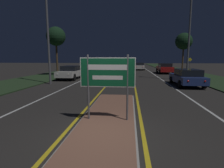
# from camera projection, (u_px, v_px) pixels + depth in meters

# --- Properties ---
(ground_plane) EXTENTS (160.00, 160.00, 0.00)m
(ground_plane) POSITION_uv_depth(u_px,v_px,m) (104.00, 134.00, 5.30)
(ground_plane) COLOR #282623
(median_island) EXTENTS (2.01, 8.75, 0.10)m
(median_island) POSITION_uv_depth(u_px,v_px,m) (108.00, 121.00, 6.28)
(median_island) COLOR #999993
(median_island) RESTS_ON ground_plane
(verge_left) EXTENTS (5.00, 100.00, 0.08)m
(verge_left) POSITION_uv_depth(u_px,v_px,m) (61.00, 73.00, 25.94)
(verge_left) COLOR #23381E
(verge_left) RESTS_ON ground_plane
(verge_right) EXTENTS (5.00, 100.00, 0.08)m
(verge_right) POSITION_uv_depth(u_px,v_px,m) (194.00, 75.00, 24.01)
(verge_right) COLOR #23381E
(verge_right) RESTS_ON ground_plane
(centre_line_yellow_left) EXTENTS (0.12, 70.00, 0.01)m
(centre_line_yellow_left) POSITION_uv_depth(u_px,v_px,m) (118.00, 72.00, 30.02)
(centre_line_yellow_left) COLOR gold
(centre_line_yellow_left) RESTS_ON ground_plane
(centre_line_yellow_right) EXTENTS (0.12, 70.00, 0.01)m
(centre_line_yellow_right) POSITION_uv_depth(u_px,v_px,m) (132.00, 72.00, 29.78)
(centre_line_yellow_right) COLOR gold
(centre_line_yellow_right) RESTS_ON ground_plane
(lane_line_white_left) EXTENTS (0.12, 70.00, 0.01)m
(lane_line_white_left) POSITION_uv_depth(u_px,v_px,m) (101.00, 72.00, 30.33)
(lane_line_white_left) COLOR silver
(lane_line_white_left) RESTS_ON ground_plane
(lane_line_white_right) EXTENTS (0.12, 70.00, 0.01)m
(lane_line_white_right) POSITION_uv_depth(u_px,v_px,m) (150.00, 72.00, 29.47)
(lane_line_white_right) COLOR silver
(lane_line_white_right) RESTS_ON ground_plane
(edge_line_white_left) EXTENTS (0.10, 70.00, 0.01)m
(edge_line_white_left) POSITION_uv_depth(u_px,v_px,m) (84.00, 71.00, 30.63)
(edge_line_white_left) COLOR silver
(edge_line_white_left) RESTS_ON ground_plane
(edge_line_white_right) EXTENTS (0.10, 70.00, 0.01)m
(edge_line_white_right) POSITION_uv_depth(u_px,v_px,m) (169.00, 72.00, 29.17)
(edge_line_white_right) COLOR silver
(edge_line_white_right) RESTS_ON ground_plane
(highway_sign) EXTENTS (1.92, 0.07, 2.30)m
(highway_sign) POSITION_uv_depth(u_px,v_px,m) (108.00, 75.00, 6.03)
(highway_sign) COLOR #56565B
(highway_sign) RESTS_ON median_island
(streetlight_left_near) EXTENTS (0.52, 0.52, 10.68)m
(streetlight_left_near) POSITION_uv_depth(u_px,v_px,m) (46.00, 5.00, 14.56)
(streetlight_left_near) COLOR #56565B
(streetlight_left_near) RESTS_ON ground_plane
(streetlight_right_near) EXTENTS (0.52, 0.52, 9.35)m
(streetlight_right_near) POSITION_uv_depth(u_px,v_px,m) (190.00, 21.00, 17.32)
(streetlight_right_near) COLOR #56565B
(streetlight_right_near) RESTS_ON ground_plane
(car_receding_0) EXTENTS (2.00, 4.59, 1.39)m
(car_receding_0) POSITION_uv_depth(u_px,v_px,m) (187.00, 77.00, 14.57)
(car_receding_0) COLOR navy
(car_receding_0) RESTS_ON ground_plane
(car_receding_1) EXTENTS (2.02, 4.57, 1.55)m
(car_receding_1) POSITION_uv_depth(u_px,v_px,m) (165.00, 68.00, 26.50)
(car_receding_1) COLOR maroon
(car_receding_1) RESTS_ON ground_plane
(car_receding_2) EXTENTS (2.01, 4.22, 1.45)m
(car_receding_2) POSITION_uv_depth(u_px,v_px,m) (139.00, 66.00, 34.55)
(car_receding_2) COLOR silver
(car_receding_2) RESTS_ON ground_plane
(car_approaching_0) EXTENTS (1.94, 4.12, 1.45)m
(car_approaching_0) POSITION_uv_depth(u_px,v_px,m) (70.00, 72.00, 19.10)
(car_approaching_0) COLOR silver
(car_approaching_0) RESTS_ON ground_plane
(car_approaching_1) EXTENTS (1.86, 4.69, 1.33)m
(car_approaching_1) POSITION_uv_depth(u_px,v_px,m) (93.00, 67.00, 31.08)
(car_approaching_1) COLOR navy
(car_approaching_1) RESTS_ON ground_plane
(warning_sign) EXTENTS (0.60, 0.06, 2.31)m
(warning_sign) POSITION_uv_depth(u_px,v_px,m) (190.00, 64.00, 25.67)
(warning_sign) COLOR #56565B
(warning_sign) RESTS_ON verge_right
(roadside_palm_left) EXTENTS (2.41, 2.41, 6.19)m
(roadside_palm_left) POSITION_uv_depth(u_px,v_px,m) (56.00, 37.00, 22.34)
(roadside_palm_left) COLOR #4C3823
(roadside_palm_left) RESTS_ON verge_left
(roadside_palm_right) EXTENTS (2.73, 2.73, 6.35)m
(roadside_palm_right) POSITION_uv_depth(u_px,v_px,m) (184.00, 41.00, 28.77)
(roadside_palm_right) COLOR #4C3823
(roadside_palm_right) RESTS_ON verge_right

